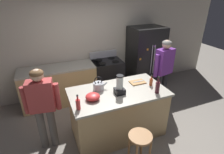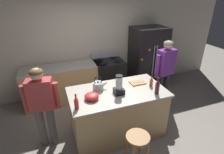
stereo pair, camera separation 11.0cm
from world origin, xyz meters
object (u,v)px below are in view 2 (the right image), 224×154
at_px(bottle_soda, 76,103).
at_px(cutting_board, 138,83).
at_px(chef_knife, 139,82).
at_px(blender_appliance, 119,86).
at_px(bottle_cooking_sauce, 151,82).
at_px(kitchen_island, 117,112).
at_px(bottle_wine, 157,88).
at_px(mixing_bowl, 92,96).
at_px(person_by_island_left, 42,102).
at_px(refrigerator, 147,59).
at_px(stove_range, 109,77).
at_px(bar_stool, 137,144).
at_px(person_by_sink_right, 165,69).
at_px(tea_kettle, 98,86).

relative_size(bottle_soda, cutting_board, 0.85).
relative_size(bottle_soda, chef_knife, 1.16).
xyz_separation_m(blender_appliance, bottle_cooking_sauce, (0.69, 0.05, -0.07)).
distance_m(kitchen_island, blender_appliance, 0.63).
distance_m(bottle_wine, mixing_bowl, 1.15).
bearing_deg(person_by_island_left, chef_knife, 0.35).
distance_m(refrigerator, bottle_wine, 2.02).
relative_size(stove_range, bottle_soda, 4.44).
relative_size(bottle_cooking_sauce, mixing_bowl, 0.88).
bearing_deg(bar_stool, cutting_board, 63.65).
relative_size(bar_stool, mixing_bowl, 2.76).
xyz_separation_m(bottle_wine, cutting_board, (-0.13, 0.47, -0.11)).
relative_size(bar_stool, bottle_cooking_sauce, 3.11).
xyz_separation_m(stove_range, chef_knife, (0.15, -1.37, 0.49)).
height_order(refrigerator, mixing_bowl, refrigerator).
distance_m(person_by_island_left, mixing_bowl, 0.84).
bearing_deg(chef_knife, bottle_wine, -76.20).
relative_size(stove_range, bar_stool, 1.69).
bearing_deg(bar_stool, mixing_bowl, 121.99).
height_order(person_by_sink_right, bar_stool, person_by_sink_right).
distance_m(blender_appliance, cutting_board, 0.58).
bearing_deg(person_by_island_left, stove_range, 39.66).
height_order(bar_stool, bottle_soda, bottle_soda).
distance_m(bottle_cooking_sauce, cutting_board, 0.27).
height_order(stove_range, person_by_sink_right, person_by_sink_right).
bearing_deg(bar_stool, tea_kettle, 105.36).
distance_m(person_by_sink_right, cutting_board, 0.92).
distance_m(mixing_bowl, cutting_board, 1.03).
height_order(kitchen_island, mixing_bowl, mixing_bowl).
xyz_separation_m(stove_range, tea_kettle, (-0.67, -1.34, 0.55)).
xyz_separation_m(blender_appliance, bottle_soda, (-0.78, -0.19, -0.06)).
height_order(blender_appliance, bottle_cooking_sauce, blender_appliance).
relative_size(bottle_cooking_sauce, cutting_board, 0.72).
distance_m(blender_appliance, tea_kettle, 0.41).
height_order(tea_kettle, cutting_board, tea_kettle).
xyz_separation_m(person_by_sink_right, bar_stool, (-1.37, -1.36, -0.48)).
distance_m(blender_appliance, chef_knife, 0.59).
bearing_deg(bottle_cooking_sauce, kitchen_island, 176.91).
height_order(refrigerator, cutting_board, refrigerator).
distance_m(refrigerator, stove_range, 1.20).
bearing_deg(tea_kettle, chef_knife, -1.90).
height_order(kitchen_island, bar_stool, kitchen_island).
bearing_deg(bottle_cooking_sauce, stove_range, 101.42).
xyz_separation_m(mixing_bowl, cutting_board, (1.00, 0.25, -0.04)).
relative_size(kitchen_island, chef_knife, 8.04).
relative_size(bar_stool, cutting_board, 2.24).
xyz_separation_m(person_by_island_left, blender_appliance, (1.29, -0.23, 0.17)).
bearing_deg(cutting_board, person_by_sink_right, 20.64).
bearing_deg(tea_kettle, stove_range, 63.45).
bearing_deg(bottle_cooking_sauce, person_by_island_left, 174.72).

